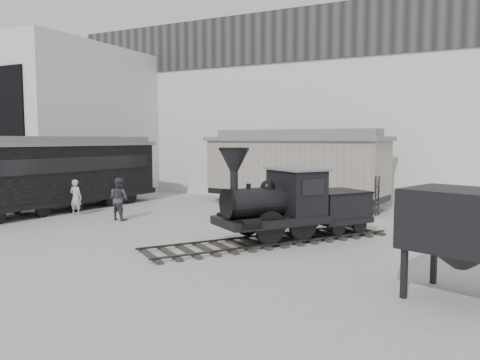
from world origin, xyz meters
The scene contains 9 objects.
ground centered at (0.00, 0.00, 0.00)m, with size 90.00×90.00×0.00m, color #9E9E9B.
north_wall centered at (0.00, 14.98, 5.55)m, with size 34.00×2.51×11.00m.
west_pavilion centered at (-14.50, 9.96, 4.49)m, with size 7.00×12.11×9.00m.
locomotive centered at (2.25, 3.16, 1.18)m, with size 6.91×8.48×3.20m.
boxcar centered at (-0.58, 11.57, 2.13)m, with size 10.25×4.40×4.06m.
passenger_coach centered at (-10.37, 4.32, 1.88)m, with size 3.80×12.92×3.41m.
visitor_a centered at (-8.61, 3.96, 0.84)m, with size 0.61×0.40×1.68m, color beige.
visitor_b centered at (-5.91, 3.83, 0.94)m, with size 0.91×0.71×1.87m, color #3D3C42.
coal_hopper centered at (7.78, -0.88, 1.61)m, with size 2.75×2.50×2.47m.
Camera 1 is at (7.89, -12.06, 3.55)m, focal length 35.00 mm.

